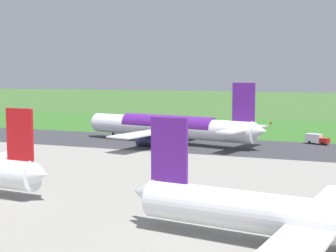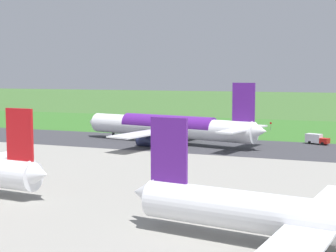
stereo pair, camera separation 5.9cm
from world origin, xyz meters
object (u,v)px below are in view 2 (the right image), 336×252
at_px(airliner_parked_near, 321,221).
at_px(airliner_main, 169,127).
at_px(service_truck_baggage, 316,139).
at_px(no_stopping_sign, 271,126).
at_px(traffic_cone_orange, 261,129).

bearing_deg(airliner_parked_near, airliner_main, -57.88).
xyz_separation_m(airliner_main, service_truck_baggage, (-35.40, -12.26, -2.95)).
relative_size(airliner_main, no_stopping_sign, 20.20).
xyz_separation_m(airliner_main, no_stopping_sign, (-18.81, -39.83, -2.77)).
distance_m(airliner_main, no_stopping_sign, 44.14).
bearing_deg(service_truck_baggage, airliner_main, 19.10).
relative_size(no_stopping_sign, traffic_cone_orange, 4.84).
bearing_deg(airliner_parked_near, traffic_cone_orange, -75.68).
height_order(service_truck_baggage, traffic_cone_orange, service_truck_baggage).
xyz_separation_m(airliner_parked_near, traffic_cone_orange, (27.99, -109.63, -3.24)).
xyz_separation_m(airliner_main, airliner_parked_near, (-43.50, 69.31, -0.83)).
height_order(service_truck_baggage, no_stopping_sign, no_stopping_sign).
relative_size(airliner_main, traffic_cone_orange, 97.79).
distance_m(airliner_parked_near, no_stopping_sign, 111.92).
height_order(airliner_main, no_stopping_sign, airliner_main).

